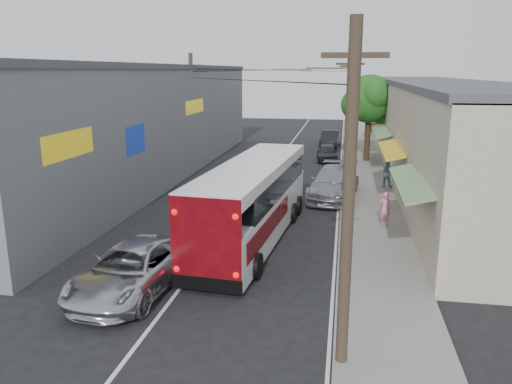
# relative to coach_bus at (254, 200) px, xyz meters

# --- Properties ---
(ground) EXTENTS (120.00, 120.00, 0.00)m
(ground) POSITION_rel_coach_bus_xyz_m (-1.47, -6.68, -1.68)
(ground) COLOR black
(ground) RESTS_ON ground
(sidewalk) EXTENTS (3.00, 80.00, 0.12)m
(sidewalk) POSITION_rel_coach_bus_xyz_m (5.03, 13.32, -1.62)
(sidewalk) COLOR slate
(sidewalk) RESTS_ON ground
(building_right) EXTENTS (7.09, 40.00, 6.25)m
(building_right) POSITION_rel_coach_bus_xyz_m (9.52, 15.32, 1.47)
(building_right) COLOR #C3B39B
(building_right) RESTS_ON ground
(building_left) EXTENTS (7.20, 36.00, 7.25)m
(building_left) POSITION_rel_coach_bus_xyz_m (-9.97, 11.31, 1.97)
(building_left) COLOR slate
(building_left) RESTS_ON ground
(utility_poles) EXTENTS (11.80, 45.28, 8.00)m
(utility_poles) POSITION_rel_coach_bus_xyz_m (1.65, 13.64, 2.45)
(utility_poles) COLOR #473828
(utility_poles) RESTS_ON ground
(street_tree) EXTENTS (4.40, 4.00, 6.60)m
(street_tree) POSITION_rel_coach_bus_xyz_m (5.40, 19.33, 2.99)
(street_tree) COLOR #3F2B19
(street_tree) RESTS_ON ground
(coach_bus) EXTENTS (3.31, 11.41, 3.25)m
(coach_bus) POSITION_rel_coach_bus_xyz_m (0.00, 0.00, 0.00)
(coach_bus) COLOR white
(coach_bus) RESTS_ON ground
(jeepney) EXTENTS (3.01, 5.64, 1.51)m
(jeepney) POSITION_rel_coach_bus_xyz_m (-2.87, -5.68, -0.93)
(jeepney) COLOR silver
(jeepney) RESTS_ON ground
(parked_suv) EXTENTS (3.04, 6.08, 1.70)m
(parked_suv) POSITION_rel_coach_bus_xyz_m (3.13, 7.58, -0.83)
(parked_suv) COLOR #96969E
(parked_suv) RESTS_ON ground
(parked_car_mid) EXTENTS (1.83, 3.89, 1.29)m
(parked_car_mid) POSITION_rel_coach_bus_xyz_m (2.33, 19.28, -1.04)
(parked_car_mid) COLOR #29282E
(parked_car_mid) RESTS_ON ground
(parked_car_far) EXTENTS (1.86, 4.57, 1.47)m
(parked_car_far) POSITION_rel_coach_bus_xyz_m (2.33, 26.79, -0.94)
(parked_car_far) COLOR black
(parked_car_far) RESTS_ON ground
(pedestrian_near) EXTENTS (0.62, 0.47, 1.54)m
(pedestrian_near) POSITION_rel_coach_bus_xyz_m (5.49, 2.50, -0.79)
(pedestrian_near) COLOR pink
(pedestrian_near) RESTS_ON sidewalk
(pedestrian_far) EXTENTS (0.90, 0.75, 1.68)m
(pedestrian_far) POSITION_rel_coach_bus_xyz_m (6.13, 10.41, -0.72)
(pedestrian_far) COLOR #7E9AB7
(pedestrian_far) RESTS_ON sidewalk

